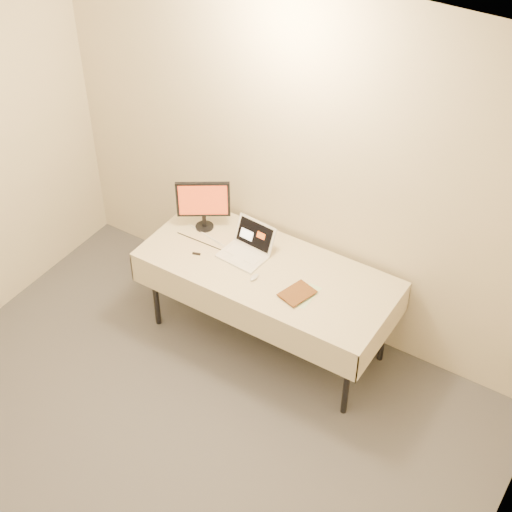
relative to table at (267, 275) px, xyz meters
The scene contains 9 objects.
back_wall 0.81m from the table, 90.00° to the left, with size 4.00×0.10×2.70m, color beige.
table is the anchor object (origin of this frame).
laptop 0.25m from the table, 163.04° to the left, with size 0.35×0.34×0.22m.
monitor 0.73m from the table, 167.37° to the left, with size 0.35×0.24×0.41m.
book 0.31m from the table, 23.62° to the right, with size 0.17×0.02×0.23m, color #97541B.
alarm_clock 0.39m from the table, 141.44° to the left, with size 0.12×0.06×0.05m.
clicker 0.16m from the table, 98.66° to the right, with size 0.04×0.09×0.02m, color silver.
paper_form 0.40m from the table, 14.94° to the right, with size 0.10×0.25×0.00m, color beige.
usb_dongle 0.54m from the table, 164.18° to the right, with size 0.06×0.02×0.01m, color black.
Camera 1 is at (2.17, -1.53, 4.41)m, focal length 55.00 mm.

